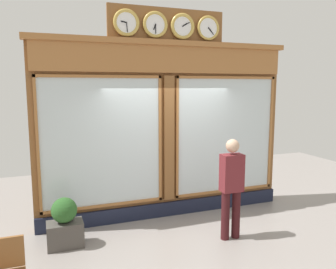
% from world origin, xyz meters
% --- Properties ---
extents(shop_facade, '(5.03, 0.42, 3.95)m').
position_xyz_m(shop_facade, '(0.00, -0.12, 1.73)').
color(shop_facade, brown).
rests_on(shop_facade, ground_plane).
extents(pedestrian, '(0.37, 0.23, 1.69)m').
position_xyz_m(pedestrian, '(-0.62, 1.32, 0.93)').
color(pedestrian, '#3A1316').
rests_on(pedestrian, ground_plane).
extents(planter_box, '(0.56, 0.36, 0.40)m').
position_xyz_m(planter_box, '(1.99, 0.65, 0.20)').
color(planter_box, '#4C4742').
rests_on(planter_box, ground_plane).
extents(planter_shrub, '(0.40, 0.40, 0.40)m').
position_xyz_m(planter_shrub, '(1.99, 0.65, 0.60)').
color(planter_shrub, '#285623').
rests_on(planter_shrub, planter_box).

